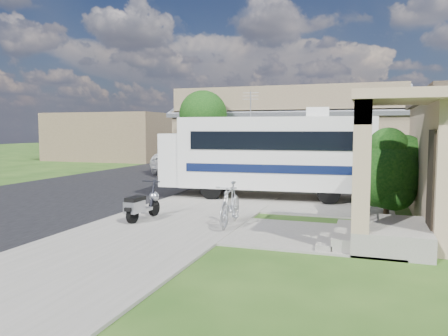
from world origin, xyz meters
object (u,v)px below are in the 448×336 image
(van, at_px, (225,152))
(garden_hose, at_px, (351,232))
(pickup_truck, at_px, (189,159))
(motorhome, at_px, (269,153))
(bicycle, at_px, (230,206))
(scooter, at_px, (141,205))
(shrub, at_px, (390,172))

(van, distance_m, garden_hose, 23.32)
(pickup_truck, relative_size, garden_hose, 14.50)
(motorhome, xyz_separation_m, van, (-6.98, 15.70, -0.81))
(motorhome, distance_m, bicycle, 5.41)
(motorhome, distance_m, van, 17.20)
(scooter, height_order, garden_hose, scooter)
(scooter, distance_m, van, 21.64)
(scooter, height_order, pickup_truck, pickup_truck)
(pickup_truck, xyz_separation_m, van, (-0.17, 7.44, 0.09))
(motorhome, bearing_deg, pickup_truck, 124.94)
(bicycle, height_order, garden_hose, bicycle)
(shrub, bearing_deg, van, 121.47)
(shrub, relative_size, van, 0.43)
(van, bearing_deg, bicycle, -81.06)
(garden_hose, bearing_deg, van, 116.09)
(garden_hose, bearing_deg, pickup_truck, 126.76)
(motorhome, height_order, scooter, motorhome)
(bicycle, distance_m, pickup_truck, 15.24)
(scooter, bearing_deg, motorhome, 68.99)
(shrub, distance_m, van, 21.44)
(garden_hose, bearing_deg, shrub, 70.39)
(scooter, distance_m, garden_hose, 5.69)
(scooter, bearing_deg, bicycle, 6.40)
(scooter, height_order, van, van)
(pickup_truck, bearing_deg, motorhome, 127.13)
(motorhome, bearing_deg, garden_hose, -62.56)
(bicycle, bearing_deg, motorhome, 88.53)
(bicycle, xyz_separation_m, pickup_truck, (-6.97, 13.54, 0.25))
(shrub, bearing_deg, pickup_truck, 135.46)
(bicycle, xyz_separation_m, van, (-7.14, 20.98, 0.34))
(shrub, height_order, garden_hose, shrub)
(scooter, relative_size, garden_hose, 4.01)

